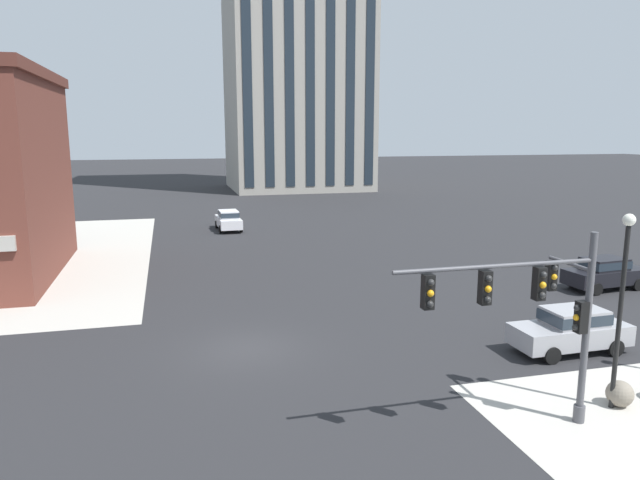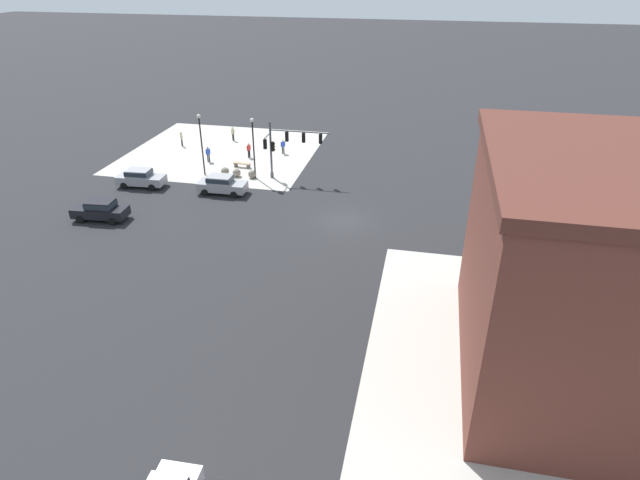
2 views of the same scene
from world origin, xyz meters
TOP-DOWN VIEW (x-y plane):
  - ground_plane at (0.00, 0.00)m, footprint 320.00×320.00m
  - sidewalk_corner_slab at (16.00, -14.50)m, footprint 20.00×19.00m
  - traffic_signal_main at (7.10, -7.91)m, footprint 5.96×2.09m
  - bollard_sphere_curb_a at (10.30, -7.57)m, footprint 0.80×0.80m
  - bollard_sphere_curb_b at (11.91, -7.60)m, footprint 0.80×0.80m
  - bollard_sphere_curb_c at (13.17, -7.77)m, footprint 0.80×0.80m
  - bench_near_signal at (12.27, -10.19)m, footprint 1.84×0.65m
  - pedestrian_near_bench at (9.31, -15.22)m, footprint 0.43×0.40m
  - pedestrian_at_curb at (16.26, -11.07)m, footprint 0.36×0.47m
  - pedestrian_walking_east at (21.25, -15.34)m, footprint 0.39×0.44m
  - pedestrian_with_bag at (12.54, -13.22)m, footprint 0.33×0.50m
  - pedestrian_by_lamp at (16.28, -18.51)m, footprint 0.50×0.33m
  - street_lamp_corner_near at (10.00, -7.60)m, footprint 0.36×0.36m
  - street_lamp_mid_sidewalk at (15.18, -7.43)m, footprint 0.36×0.36m
  - car_main_northbound_far at (-16.06, -3.75)m, footprint 4.40×1.89m
  - car_main_southbound_near at (11.78, -3.36)m, footprint 4.43×1.95m
  - car_main_southbound_far at (19.40, 3.87)m, footprint 4.53×2.16m
  - car_cross_eastbound at (19.77, -3.34)m, footprint 4.50×2.09m

SIDE VIEW (x-z plane):
  - ground_plane at x=0.00m, z-range 0.00..0.00m
  - sidewalk_corner_slab at x=16.00m, z-range -0.01..0.01m
  - bench_near_signal at x=12.27m, z-range 0.08..0.57m
  - bollard_sphere_curb_a at x=10.30m, z-range 0.00..0.80m
  - bollard_sphere_curb_b at x=11.91m, z-range 0.00..0.80m
  - bollard_sphere_curb_c at x=13.17m, z-range 0.00..0.80m
  - pedestrian_near_bench at x=9.31m, z-range 0.11..1.68m
  - pedestrian_with_bag at x=12.54m, z-range 0.11..1.71m
  - pedestrian_walking_east at x=21.25m, z-range 0.11..1.72m
  - car_main_northbound_far at x=-16.06m, z-range 0.08..1.76m
  - car_main_southbound_near at x=11.78m, z-range 0.08..1.76m
  - car_main_southbound_far at x=19.40m, z-range 0.08..1.76m
  - car_cross_eastbound at x=19.77m, z-range 0.08..1.76m
  - pedestrian_at_curb at x=16.26m, z-range 0.11..1.74m
  - pedestrian_by_lamp at x=16.28m, z-range 0.12..1.77m
  - traffic_signal_main at x=7.10m, z-range 0.72..6.24m
  - street_lamp_corner_near at x=10.00m, z-range 0.71..6.61m
  - street_lamp_mid_sidewalk at x=15.18m, z-range 0.71..6.73m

